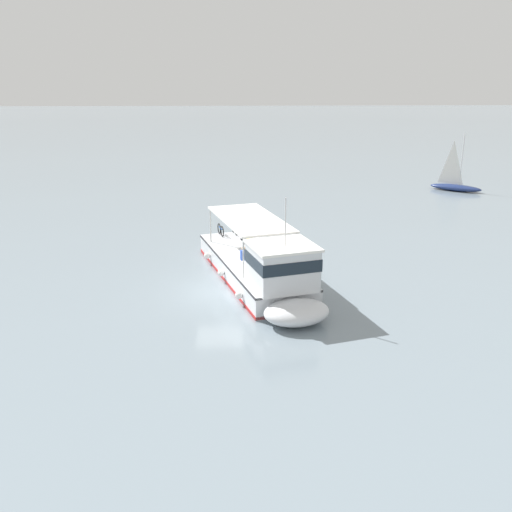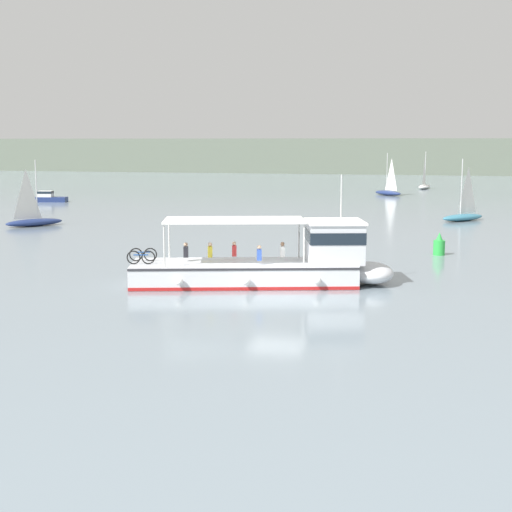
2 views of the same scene
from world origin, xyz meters
The scene contains 9 objects.
ground_plane centered at (0.00, 0.00, 0.00)m, with size 400.00×400.00×0.00m, color gray.
distant_shoreline centered at (0.00, 138.18, 3.72)m, with size 400.00×28.00×7.45m, color #606B5B.
ferry_main centered at (-0.47, 2.14, 1.02)m, with size 13.06×6.47×5.32m.
sailboat_off_stern centered at (-25.29, 21.94, 0.54)m, with size 4.02×4.67×5.40m.
motorboat_far_right centered at (-36.68, 44.66, 0.54)m, with size 3.77×1.92×1.26m.
sailboat_horizon_east centered at (8.98, 34.85, 0.54)m, with size 4.27×4.49×5.40m.
sailboat_near_starboard centered at (0.31, 64.81, 0.54)m, with size 4.32×4.45×5.40m.
sailboat_horizon_west centered at (4.44, 79.57, 0.54)m, with size 2.19×4.97×5.40m.
channel_buoy centered at (7.11, 13.84, 0.57)m, with size 0.70×0.70×1.40m.
Camera 2 is at (7.29, -32.93, 6.91)m, focal length 52.63 mm.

